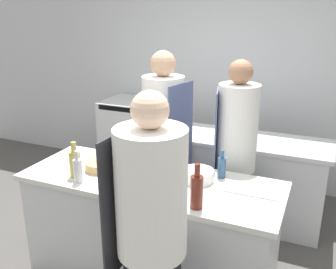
{
  "coord_description": "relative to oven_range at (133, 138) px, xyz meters",
  "views": [
    {
      "loc": [
        1.17,
        -2.34,
        2.12
      ],
      "look_at": [
        0.0,
        0.35,
        1.13
      ],
      "focal_mm": 40.0,
      "sensor_mm": 36.0,
      "label": 1
    }
  ],
  "objects": [
    {
      "name": "chef_at_prep_near",
      "position": [
        1.46,
        -2.45,
        0.36
      ],
      "size": [
        0.41,
        0.4,
        1.74
      ],
      "rotation": [
        0.0,
        0.0,
        1.55
      ],
      "color": "black",
      "rests_on": "ground_plane"
    },
    {
      "name": "bottle_sauce",
      "position": [
        0.89,
        -1.63,
        0.48
      ],
      "size": [
        0.07,
        0.07,
        0.26
      ],
      "color": "black",
      "rests_on": "prep_counter"
    },
    {
      "name": "bowl_prep_small",
      "position": [
        0.67,
        -1.75,
        0.41
      ],
      "size": [
        0.25,
        0.25,
        0.07
      ],
      "color": "tan",
      "rests_on": "prep_counter"
    },
    {
      "name": "pass_counter",
      "position": [
        1.44,
        -0.52,
        -0.06
      ],
      "size": [
        1.96,
        0.63,
        0.88
      ],
      "color": "silver",
      "rests_on": "ground_plane"
    },
    {
      "name": "bowl_ceramic_blue",
      "position": [
        1.18,
        -1.62,
        0.41
      ],
      "size": [
        0.18,
        0.18,
        0.07
      ],
      "color": "navy",
      "rests_on": "prep_counter"
    },
    {
      "name": "chef_at_stove",
      "position": [
        0.91,
        -1.05,
        0.38
      ],
      "size": [
        0.44,
        0.42,
        1.78
      ],
      "rotation": [
        0.0,
        0.0,
        -1.8
      ],
      "color": "black",
      "rests_on": "ground_plane"
    },
    {
      "name": "bottle_wine",
      "position": [
        0.64,
        -2.02,
        0.48
      ],
      "size": [
        0.07,
        0.07,
        0.25
      ],
      "color": "silver",
      "rests_on": "prep_counter"
    },
    {
      "name": "chef_at_pass_far",
      "position": [
        1.62,
        -1.12,
        0.37
      ],
      "size": [
        0.39,
        0.37,
        1.74
      ],
      "rotation": [
        0.0,
        0.0,
        1.82
      ],
      "color": "black",
      "rests_on": "ground_plane"
    },
    {
      "name": "bottle_cooking_oil",
      "position": [
        1.6,
        -1.51,
        0.47
      ],
      "size": [
        0.06,
        0.06,
        0.22
      ],
      "color": "#2D5175",
      "rests_on": "prep_counter"
    },
    {
      "name": "cutting_board",
      "position": [
        1.87,
        -1.64,
        0.38
      ],
      "size": [
        0.39,
        0.19,
        0.01
      ],
      "color": "white",
      "rests_on": "prep_counter"
    },
    {
      "name": "bottle_water",
      "position": [
        1.13,
        -1.46,
        0.47
      ],
      "size": [
        0.06,
        0.06,
        0.24
      ],
      "color": "#19471E",
      "rests_on": "prep_counter"
    },
    {
      "name": "prep_counter",
      "position": [
        1.11,
        -1.75,
        -0.06
      ],
      "size": [
        2.02,
        0.75,
        0.88
      ],
      "color": "silver",
      "rests_on": "ground_plane"
    },
    {
      "name": "stockpot",
      "position": [
        0.83,
        -0.55,
        0.49
      ],
      "size": [
        0.26,
        0.26,
        0.21
      ],
      "color": "silver",
      "rests_on": "pass_counter"
    },
    {
      "name": "oven_range",
      "position": [
        0.0,
        0.0,
        0.0
      ],
      "size": [
        0.7,
        0.65,
        1.01
      ],
      "color": "silver",
      "rests_on": "ground_plane"
    },
    {
      "name": "bottle_vinegar",
      "position": [
        1.58,
        -2.03,
        0.5
      ],
      "size": [
        0.08,
        0.08,
        0.31
      ],
      "color": "#5B2319",
      "rests_on": "prep_counter"
    },
    {
      "name": "cup",
      "position": [
        0.87,
        -1.91,
        0.43
      ],
      "size": [
        0.08,
        0.08,
        0.1
      ],
      "color": "#33477F",
      "rests_on": "prep_counter"
    },
    {
      "name": "bottle_olive_oil",
      "position": [
        0.56,
        -1.94,
        0.49
      ],
      "size": [
        0.09,
        0.09,
        0.28
      ],
      "color": "#B2A84C",
      "rests_on": "prep_counter"
    },
    {
      "name": "wall_back",
      "position": [
        1.11,
        0.38,
        0.9
      ],
      "size": [
        8.0,
        0.06,
        2.8
      ],
      "color": "silver",
      "rests_on": "ground_plane"
    },
    {
      "name": "bowl_mixing_large",
      "position": [
        1.46,
        -1.64,
        0.42
      ],
      "size": [
        0.25,
        0.25,
        0.09
      ],
      "color": "white",
      "rests_on": "prep_counter"
    }
  ]
}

